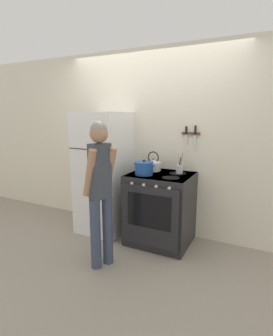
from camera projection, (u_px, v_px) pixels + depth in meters
ground_plane at (149, 227)px, 3.94m from camera, size 14.00×14.00×0.00m
wall_back at (151, 142)px, 3.71m from camera, size 10.00×0.06×2.55m
refrigerator at (104, 173)px, 3.73m from camera, size 0.65×0.69×1.70m
stove_range at (160, 208)px, 3.40m from camera, size 0.79×0.71×0.92m
dutch_oven_pot at (144, 168)px, 3.27m from camera, size 0.28×0.24×0.19m
tea_kettle at (153, 165)px, 3.50m from camera, size 0.26×0.21×0.26m
utensil_jar at (180, 169)px, 3.35m from camera, size 0.09×0.09×0.27m
person at (100, 187)px, 2.78m from camera, size 0.35×0.39×1.60m
wall_knife_strip at (191, 133)px, 3.39m from camera, size 0.24×0.03×0.32m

